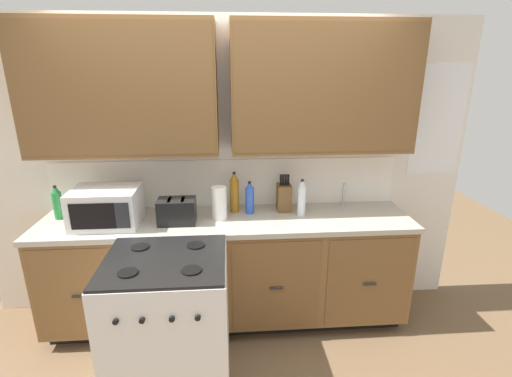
# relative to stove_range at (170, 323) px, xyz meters

# --- Properties ---
(ground_plane) EXTENTS (8.00, 8.00, 0.00)m
(ground_plane) POSITION_rel_stove_range_xyz_m (0.39, 0.33, -0.47)
(ground_plane) COLOR brown
(wall_unit) EXTENTS (4.06, 0.40, 2.45)m
(wall_unit) POSITION_rel_stove_range_xyz_m (0.39, 0.83, 1.19)
(wall_unit) COLOR white
(wall_unit) RESTS_ON ground_plane
(counter_run) EXTENTS (2.89, 0.64, 0.93)m
(counter_run) POSITION_rel_stove_range_xyz_m (0.39, 0.63, 0.01)
(counter_run) COLOR black
(counter_run) RESTS_ON ground_plane
(stove_range) EXTENTS (0.76, 0.68, 0.95)m
(stove_range) POSITION_rel_stove_range_xyz_m (0.00, 0.00, 0.00)
(stove_range) COLOR white
(stove_range) RESTS_ON ground_plane
(microwave) EXTENTS (0.48, 0.37, 0.28)m
(microwave) POSITION_rel_stove_range_xyz_m (-0.50, 0.58, 0.60)
(microwave) COLOR white
(microwave) RESTS_ON counter_run
(toaster) EXTENTS (0.28, 0.18, 0.19)m
(toaster) POSITION_rel_stove_range_xyz_m (0.01, 0.57, 0.56)
(toaster) COLOR black
(toaster) RESTS_ON counter_run
(knife_block) EXTENTS (0.11, 0.14, 0.31)m
(knife_block) POSITION_rel_stove_range_xyz_m (0.85, 0.77, 0.58)
(knife_block) COLOR brown
(knife_block) RESTS_ON counter_run
(sink_faucet) EXTENTS (0.02, 0.02, 0.20)m
(sink_faucet) POSITION_rel_stove_range_xyz_m (1.37, 0.84, 0.56)
(sink_faucet) COLOR #B2B5BA
(sink_faucet) RESTS_ON counter_run
(paper_towel_roll) EXTENTS (0.12, 0.12, 0.26)m
(paper_towel_roll) POSITION_rel_stove_range_xyz_m (0.33, 0.63, 0.59)
(paper_towel_roll) COLOR white
(paper_towel_roll) RESTS_ON counter_run
(bottle_blue) EXTENTS (0.07, 0.07, 0.27)m
(bottle_blue) POSITION_rel_stove_range_xyz_m (0.57, 0.73, 0.59)
(bottle_blue) COLOR blue
(bottle_blue) RESTS_ON counter_run
(bottle_amber) EXTENTS (0.07, 0.07, 0.34)m
(bottle_amber) POSITION_rel_stove_range_xyz_m (0.45, 0.77, 0.63)
(bottle_amber) COLOR #9E6619
(bottle_amber) RESTS_ON counter_run
(bottle_green) EXTENTS (0.07, 0.07, 0.27)m
(bottle_green) POSITION_rel_stove_range_xyz_m (-0.92, 0.73, 0.60)
(bottle_green) COLOR #237A38
(bottle_green) RESTS_ON counter_run
(bottle_clear) EXTENTS (0.06, 0.06, 0.30)m
(bottle_clear) POSITION_rel_stove_range_xyz_m (0.98, 0.65, 0.61)
(bottle_clear) COLOR silver
(bottle_clear) RESTS_ON counter_run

